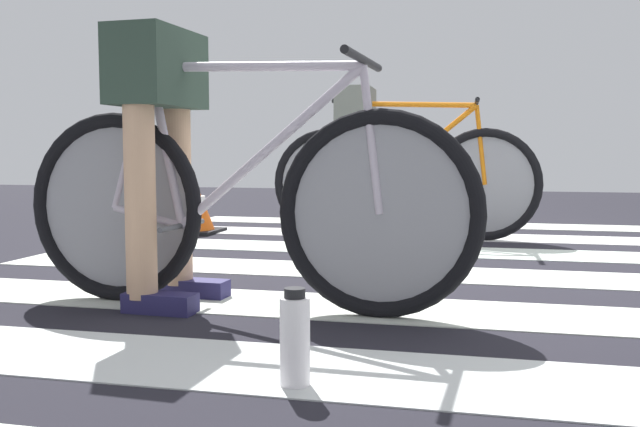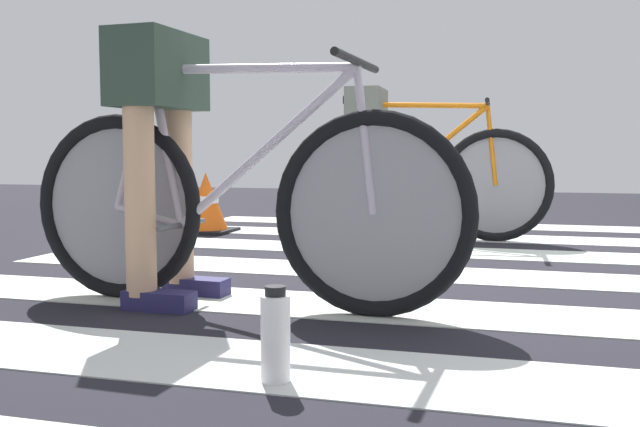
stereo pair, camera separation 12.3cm
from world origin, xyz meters
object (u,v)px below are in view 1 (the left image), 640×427
object	(u,v)px
cyclist_1_of_2	(160,128)
traffic_cone	(192,204)
bicycle_2_of_2	(404,180)
cyclist_2_of_2	(356,141)
water_bottle	(295,340)
bicycle_1_of_2	(239,203)

from	to	relation	value
cyclist_1_of_2	traffic_cone	size ratio (longest dim) A/B	2.38
bicycle_2_of_2	cyclist_2_of_2	distance (m)	0.40
water_bottle	traffic_cone	size ratio (longest dim) A/B	0.57
cyclist_1_of_2	cyclist_2_of_2	world-z (taller)	cyclist_1_of_2
bicycle_1_of_2	cyclist_2_of_2	xyz separation A→B (m)	(0.02, 2.20, 0.25)
bicycle_1_of_2	bicycle_2_of_2	bearing A→B (deg)	84.08
cyclist_2_of_2	cyclist_1_of_2	bearing A→B (deg)	-100.70
cyclist_1_of_2	bicycle_1_of_2	bearing A→B (deg)	-0.00
bicycle_1_of_2	water_bottle	size ratio (longest dim) A/B	7.15
cyclist_2_of_2	water_bottle	world-z (taller)	cyclist_2_of_2
cyclist_1_of_2	water_bottle	size ratio (longest dim) A/B	4.17
cyclist_2_of_2	water_bottle	distance (m)	3.05
bicycle_1_of_2	bicycle_2_of_2	world-z (taller)	same
bicycle_1_of_2	bicycle_2_of_2	distance (m)	2.23
water_bottle	cyclist_2_of_2	bearing A→B (deg)	97.63
bicycle_2_of_2	water_bottle	xyz separation A→B (m)	(0.09, -2.99, -0.27)
cyclist_1_of_2	traffic_cone	distance (m)	2.39
cyclist_2_of_2	traffic_cone	distance (m)	1.24
bicycle_2_of_2	water_bottle	size ratio (longest dim) A/B	7.15
cyclist_1_of_2	bicycle_2_of_2	size ratio (longest dim) A/B	0.58
traffic_cone	cyclist_1_of_2	bearing A→B (deg)	-69.30
bicycle_2_of_2	cyclist_2_of_2	size ratio (longest dim) A/B	1.77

